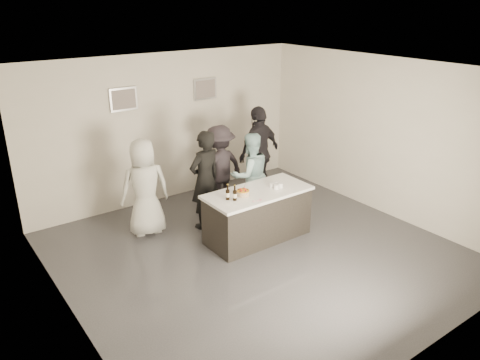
% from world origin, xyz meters
% --- Properties ---
extents(floor, '(6.00, 6.00, 0.00)m').
position_xyz_m(floor, '(0.00, 0.00, 0.00)').
color(floor, '#3D3D42').
rests_on(floor, ground).
extents(ceiling, '(6.00, 6.00, 0.00)m').
position_xyz_m(ceiling, '(0.00, 0.00, 3.00)').
color(ceiling, white).
extents(wall_back, '(6.00, 0.04, 3.00)m').
position_xyz_m(wall_back, '(0.00, 3.00, 1.50)').
color(wall_back, silver).
rests_on(wall_back, ground).
extents(wall_front, '(6.00, 0.04, 3.00)m').
position_xyz_m(wall_front, '(0.00, -3.00, 1.50)').
color(wall_front, silver).
rests_on(wall_front, ground).
extents(wall_left, '(0.04, 6.00, 3.00)m').
position_xyz_m(wall_left, '(-3.00, 0.00, 1.50)').
color(wall_left, silver).
rests_on(wall_left, ground).
extents(wall_right, '(0.04, 6.00, 3.00)m').
position_xyz_m(wall_right, '(3.00, 0.00, 1.50)').
color(wall_right, silver).
rests_on(wall_right, ground).
extents(picture_left, '(0.54, 0.04, 0.44)m').
position_xyz_m(picture_left, '(-0.90, 2.97, 2.20)').
color(picture_left, '#B2B2B7').
rests_on(picture_left, wall_back).
extents(picture_right, '(0.54, 0.04, 0.44)m').
position_xyz_m(picture_right, '(0.90, 2.97, 2.20)').
color(picture_right, '#B2B2B7').
rests_on(picture_right, wall_back).
extents(bar_counter, '(1.86, 0.86, 0.90)m').
position_xyz_m(bar_counter, '(0.32, 0.42, 0.45)').
color(bar_counter, white).
rests_on(bar_counter, ground).
extents(cake, '(0.22, 0.22, 0.08)m').
position_xyz_m(cake, '(-0.00, 0.42, 0.94)').
color(cake, orange).
rests_on(cake, bar_counter).
extents(beer_bottle_a, '(0.07, 0.07, 0.26)m').
position_xyz_m(beer_bottle_a, '(-0.30, 0.43, 1.03)').
color(beer_bottle_a, black).
rests_on(beer_bottle_a, bar_counter).
extents(beer_bottle_b, '(0.07, 0.07, 0.26)m').
position_xyz_m(beer_bottle_b, '(-0.23, 0.33, 1.03)').
color(beer_bottle_b, black).
rests_on(beer_bottle_b, bar_counter).
extents(tumbler_cluster, '(0.19, 0.19, 0.08)m').
position_xyz_m(tumbler_cluster, '(0.68, 0.37, 0.94)').
color(tumbler_cluster, orange).
rests_on(tumbler_cluster, bar_counter).
extents(candles, '(0.24, 0.08, 0.01)m').
position_xyz_m(candles, '(0.04, 0.11, 0.90)').
color(candles, pink).
rests_on(candles, bar_counter).
extents(person_main_black, '(0.73, 0.53, 1.83)m').
position_xyz_m(person_main_black, '(-0.15, 1.36, 0.92)').
color(person_main_black, black).
rests_on(person_main_black, ground).
extents(person_main_blue, '(0.88, 0.73, 1.65)m').
position_xyz_m(person_main_blue, '(0.80, 1.27, 0.82)').
color(person_main_blue, '#A2CFD4').
rests_on(person_main_blue, ground).
extents(person_guest_left, '(0.95, 0.72, 1.75)m').
position_xyz_m(person_guest_left, '(-1.15, 1.75, 0.88)').
color(person_guest_left, silver).
rests_on(person_guest_left, ground).
extents(person_guest_right, '(1.22, 0.70, 1.95)m').
position_xyz_m(person_guest_right, '(1.49, 1.87, 0.98)').
color(person_guest_right, black).
rests_on(person_guest_right, ground).
extents(person_guest_back, '(1.15, 0.73, 1.69)m').
position_xyz_m(person_guest_back, '(0.55, 1.93, 0.85)').
color(person_guest_back, '#28232A').
rests_on(person_guest_back, ground).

